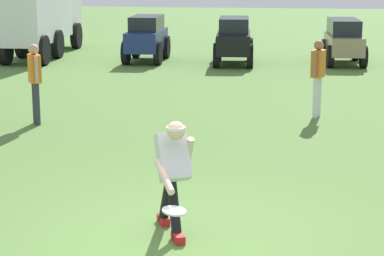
# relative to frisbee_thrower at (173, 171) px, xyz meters

# --- Properties ---
(ground_plane) EXTENTS (80.00, 80.00, 0.00)m
(ground_plane) POSITION_rel_frisbee_thrower_xyz_m (0.02, -0.17, -0.79)
(ground_plane) COLOR #547C38
(frisbee_thrower) EXTENTS (0.54, 1.13, 1.40)m
(frisbee_thrower) POSITION_rel_frisbee_thrower_xyz_m (0.00, 0.00, 0.00)
(frisbee_thrower) COLOR black
(frisbee_thrower) RESTS_ON ground_plane
(frisbee_in_flight) EXTENTS (0.33, 0.33, 0.05)m
(frisbee_in_flight) POSITION_rel_frisbee_thrower_xyz_m (0.13, -0.75, -0.22)
(frisbee_in_flight) COLOR white
(teammate_near_sideline) EXTENTS (0.34, 0.46, 1.56)m
(teammate_near_sideline) POSITION_rel_frisbee_thrower_xyz_m (-3.54, 5.56, 0.15)
(teammate_near_sideline) COLOR #33333D
(teammate_near_sideline) RESTS_ON ground_plane
(teammate_midfield) EXTENTS (0.31, 0.48, 1.56)m
(teammate_midfield) POSITION_rel_frisbee_thrower_xyz_m (1.87, 6.93, 0.15)
(teammate_midfield) COLOR silver
(teammate_midfield) RESTS_ON ground_plane
(parked_car_slot_a) EXTENTS (1.17, 2.36, 1.40)m
(parked_car_slot_a) POSITION_rel_frisbee_thrower_xyz_m (-3.10, 14.64, -0.05)
(parked_car_slot_a) COLOR navy
(parked_car_slot_a) RESTS_ON ground_plane
(parked_car_slot_b) EXTENTS (1.29, 2.40, 1.40)m
(parked_car_slot_b) POSITION_rel_frisbee_thrower_xyz_m (-0.37, 14.36, -0.05)
(parked_car_slot_b) COLOR black
(parked_car_slot_b) RESTS_ON ground_plane
(parked_car_slot_c) EXTENTS (1.27, 2.45, 1.34)m
(parked_car_slot_c) POSITION_rel_frisbee_thrower_xyz_m (2.92, 14.87, -0.07)
(parked_car_slot_c) COLOR #998466
(parked_car_slot_c) RESTS_ON ground_plane
(box_truck) EXTENTS (1.62, 5.95, 2.20)m
(box_truck) POSITION_rel_frisbee_thrower_xyz_m (-6.67, 15.55, 0.44)
(box_truck) COLOR silver
(box_truck) RESTS_ON ground_plane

